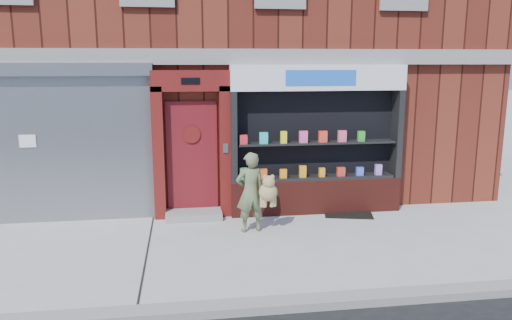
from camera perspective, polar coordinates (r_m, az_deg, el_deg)
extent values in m
plane|color=#9E9E99|center=(8.48, -1.69, -10.00)|extent=(80.00, 80.00, 0.00)
cube|color=gray|center=(6.52, 0.58, -16.35)|extent=(60.00, 0.30, 0.12)
cube|color=#501A12|center=(13.91, -4.74, 15.09)|extent=(12.00, 8.00, 8.00)
cube|color=gray|center=(9.81, -3.12, 11.71)|extent=(12.00, 0.16, 0.30)
cube|color=gray|center=(10.15, -20.13, 1.09)|extent=(3.00, 0.10, 2.80)
cube|color=slate|center=(9.95, -20.80, 9.67)|extent=(3.10, 0.30, 0.24)
cube|color=white|center=(10.26, -24.66, 1.98)|extent=(0.30, 0.01, 0.24)
cube|color=#5B110F|center=(9.88, -11.08, 0.72)|extent=(0.22, 0.28, 2.60)
cube|color=#5B110F|center=(9.90, -3.55, 0.94)|extent=(0.22, 0.28, 2.60)
cube|color=#5B110F|center=(9.72, -7.52, 8.98)|extent=(1.50, 0.28, 0.40)
cube|color=black|center=(9.57, -7.50, 8.94)|extent=(0.35, 0.01, 0.12)
cube|color=#5F1116|center=(10.00, -7.31, 0.38)|extent=(1.00, 0.06, 2.20)
cylinder|color=black|center=(9.88, -7.37, 2.90)|extent=(0.28, 0.02, 0.28)
cylinder|color=#5B110F|center=(9.87, -7.37, 2.89)|extent=(0.34, 0.02, 0.34)
cube|color=gray|center=(10.01, -7.11, -6.24)|extent=(1.10, 0.55, 0.15)
cube|color=slate|center=(9.74, -3.48, 1.36)|extent=(0.10, 0.02, 0.18)
cube|color=#5A1C15|center=(10.37, 6.81, -4.03)|extent=(3.50, 0.40, 0.70)
cube|color=black|center=(9.81, -2.61, 2.62)|extent=(0.12, 0.40, 1.80)
cube|color=black|center=(10.68, 15.77, 2.92)|extent=(0.12, 0.40, 1.80)
cube|color=black|center=(10.29, 6.71, 2.97)|extent=(3.30, 0.03, 1.80)
cube|color=black|center=(10.28, 6.86, -1.99)|extent=(3.20, 0.36, 0.06)
cube|color=black|center=(10.14, 6.96, 1.98)|extent=(3.20, 0.36, 0.04)
cube|color=white|center=(10.01, 7.14, 9.34)|extent=(3.50, 0.40, 0.50)
cube|color=blue|center=(9.81, 7.46, 9.29)|extent=(1.40, 0.01, 0.30)
cube|color=green|center=(9.89, -1.43, -1.57)|extent=(0.15, 0.09, 0.23)
cube|color=#FF5C1A|center=(9.94, 0.86, -1.59)|extent=(0.14, 0.09, 0.20)
cube|color=orange|center=(10.02, 3.12, -1.57)|extent=(0.14, 0.09, 0.18)
cube|color=orange|center=(10.10, 5.35, -1.33)|extent=(0.13, 0.09, 0.24)
cube|color=orange|center=(10.20, 7.53, -1.41)|extent=(0.11, 0.09, 0.18)
cube|color=red|center=(10.32, 9.67, -1.32)|extent=(0.16, 0.09, 0.18)
cube|color=#4458E8|center=(10.45, 11.76, -1.27)|extent=(0.14, 0.09, 0.17)
cube|color=#A376D4|center=(10.58, 13.80, -1.08)|extent=(0.13, 0.09, 0.22)
cube|color=red|center=(9.76, -1.45, 2.35)|extent=(0.15, 0.09, 0.18)
cube|color=#29CBCD|center=(9.81, 0.88, 2.53)|extent=(0.16, 0.09, 0.22)
cube|color=#FDF41A|center=(9.88, 3.17, 2.61)|extent=(0.12, 0.09, 0.24)
cube|color=#F25092|center=(9.96, 5.43, 2.65)|extent=(0.16, 0.09, 0.24)
cube|color=#EE3C2A|center=(10.07, 7.64, 2.67)|extent=(0.17, 0.09, 0.23)
cube|color=#F8527D|center=(10.18, 9.81, 2.70)|extent=(0.17, 0.09, 0.23)
cube|color=green|center=(10.31, 11.92, 2.67)|extent=(0.14, 0.09, 0.21)
imported|color=#626D48|center=(9.05, -0.65, -3.70)|extent=(0.59, 0.44, 1.48)
sphere|color=#A08750|center=(8.96, 1.40, -3.68)|extent=(0.34, 0.34, 0.34)
sphere|color=#A08750|center=(8.85, 1.46, -2.51)|extent=(0.22, 0.22, 0.22)
sphere|color=#A08750|center=(8.82, 1.04, -1.96)|extent=(0.08, 0.08, 0.08)
sphere|color=#A08750|center=(8.84, 1.90, -1.93)|extent=(0.08, 0.08, 0.08)
cylinder|color=#A08750|center=(8.98, 0.69, -4.74)|extent=(0.08, 0.08, 0.20)
cylinder|color=#A08750|center=(9.02, 2.10, -4.68)|extent=(0.08, 0.08, 0.20)
cylinder|color=#A08750|center=(8.97, 0.99, -4.77)|extent=(0.08, 0.08, 0.20)
cylinder|color=#A08750|center=(8.99, 1.84, -4.73)|extent=(0.08, 0.08, 0.20)
cube|color=black|center=(10.42, 10.48, -6.01)|extent=(1.08, 0.87, 0.02)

